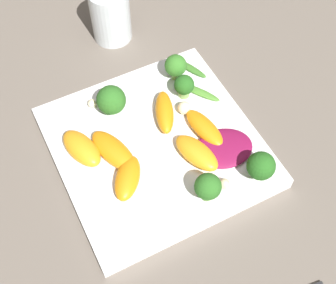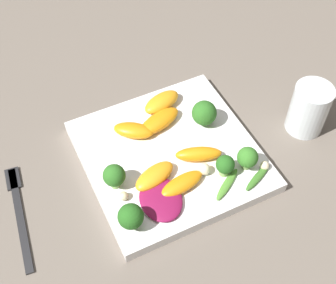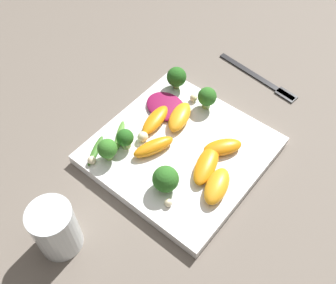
% 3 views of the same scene
% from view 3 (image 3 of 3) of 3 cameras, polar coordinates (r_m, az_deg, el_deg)
% --- Properties ---
extents(ground_plane, '(2.40, 2.40, 0.00)m').
position_cam_3_polar(ground_plane, '(0.66, 1.80, -1.73)').
color(ground_plane, '#6B6056').
extents(plate, '(0.26, 0.26, 0.02)m').
position_cam_3_polar(plate, '(0.65, 1.82, -1.23)').
color(plate, white).
rests_on(plate, ground_plane).
extents(drinking_glass, '(0.06, 0.06, 0.09)m').
position_cam_3_polar(drinking_glass, '(0.56, -16.02, -12.01)').
color(drinking_glass, white).
rests_on(drinking_glass, ground_plane).
extents(fork, '(0.04, 0.18, 0.01)m').
position_cam_3_polar(fork, '(0.79, 13.95, 8.55)').
color(fork, '#262628').
rests_on(fork, ground_plane).
extents(radicchio_leaf_0, '(0.07, 0.08, 0.01)m').
position_cam_3_polar(radicchio_leaf_0, '(0.69, -0.31, 5.22)').
color(radicchio_leaf_0, maroon).
rests_on(radicchio_leaf_0, plate).
extents(orange_segment_0, '(0.07, 0.05, 0.02)m').
position_cam_3_polar(orange_segment_0, '(0.59, 7.11, -6.35)').
color(orange_segment_0, orange).
rests_on(orange_segment_0, plate).
extents(orange_segment_1, '(0.07, 0.06, 0.02)m').
position_cam_3_polar(orange_segment_1, '(0.64, 7.93, -0.75)').
color(orange_segment_1, orange).
rests_on(orange_segment_1, plate).
extents(orange_segment_2, '(0.07, 0.04, 0.02)m').
position_cam_3_polar(orange_segment_2, '(0.67, -1.84, 3.25)').
color(orange_segment_2, orange).
rests_on(orange_segment_2, plate).
extents(orange_segment_3, '(0.07, 0.05, 0.02)m').
position_cam_3_polar(orange_segment_3, '(0.63, -2.11, -0.70)').
color(orange_segment_3, orange).
rests_on(orange_segment_3, plate).
extents(orange_segment_4, '(0.07, 0.05, 0.02)m').
position_cam_3_polar(orange_segment_4, '(0.67, 1.70, 3.68)').
color(orange_segment_4, orange).
rests_on(orange_segment_4, plate).
extents(orange_segment_5, '(0.08, 0.05, 0.02)m').
position_cam_3_polar(orange_segment_5, '(0.61, 5.57, -3.32)').
color(orange_segment_5, orange).
rests_on(orange_segment_5, plate).
extents(broccoli_floret_0, '(0.03, 0.03, 0.04)m').
position_cam_3_polar(broccoli_floret_0, '(0.68, 5.69, 6.50)').
color(broccoli_floret_0, '#84AD5B').
rests_on(broccoli_floret_0, plate).
extents(broccoli_floret_1, '(0.04, 0.04, 0.04)m').
position_cam_3_polar(broccoli_floret_1, '(0.71, 1.24, 9.40)').
color(broccoli_floret_1, '#7A9E51').
rests_on(broccoli_floret_1, plate).
extents(broccoli_floret_2, '(0.04, 0.04, 0.04)m').
position_cam_3_polar(broccoli_floret_2, '(0.58, -0.35, -5.42)').
color(broccoli_floret_2, '#7A9E51').
rests_on(broccoli_floret_2, plate).
extents(broccoli_floret_3, '(0.03, 0.03, 0.04)m').
position_cam_3_polar(broccoli_floret_3, '(0.62, -8.79, -1.01)').
color(broccoli_floret_3, '#84AD5B').
rests_on(broccoli_floret_3, plate).
extents(broccoli_floret_4, '(0.03, 0.03, 0.04)m').
position_cam_3_polar(broccoli_floret_4, '(0.63, -6.24, 0.53)').
color(broccoli_floret_4, '#84AD5B').
rests_on(broccoli_floret_4, plate).
extents(arugula_sprig_0, '(0.06, 0.04, 0.01)m').
position_cam_3_polar(arugula_sprig_0, '(0.66, -7.02, 0.93)').
color(arugula_sprig_0, '#518E33').
rests_on(arugula_sprig_0, plate).
extents(arugula_sprig_1, '(0.06, 0.04, 0.01)m').
position_cam_3_polar(arugula_sprig_1, '(0.64, -10.48, -1.23)').
color(arugula_sprig_1, '#3D7528').
rests_on(arugula_sprig_1, plate).
extents(macadamia_nut_0, '(0.01, 0.01, 0.01)m').
position_cam_3_polar(macadamia_nut_0, '(0.63, -11.01, -2.60)').
color(macadamia_nut_0, beige).
rests_on(macadamia_nut_0, plate).
extents(macadamia_nut_1, '(0.01, 0.01, 0.01)m').
position_cam_3_polar(macadamia_nut_1, '(0.60, 4.60, -5.43)').
color(macadamia_nut_1, beige).
rests_on(macadamia_nut_1, plate).
extents(macadamia_nut_2, '(0.02, 0.02, 0.02)m').
position_cam_3_polar(macadamia_nut_2, '(0.64, -3.68, 0.76)').
color(macadamia_nut_2, beige).
rests_on(macadamia_nut_2, plate).
extents(macadamia_nut_3, '(0.01, 0.01, 0.01)m').
position_cam_3_polar(macadamia_nut_3, '(0.58, 0.04, -8.80)').
color(macadamia_nut_3, beige).
rests_on(macadamia_nut_3, plate).
extents(macadamia_nut_4, '(0.01, 0.01, 0.01)m').
position_cam_3_polar(macadamia_nut_4, '(0.70, 3.74, 6.40)').
color(macadamia_nut_4, beige).
rests_on(macadamia_nut_4, plate).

